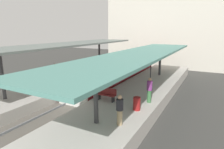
% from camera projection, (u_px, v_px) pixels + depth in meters
% --- Properties ---
extents(ground_plane, '(80.00, 80.00, 0.00)m').
position_uv_depth(ground_plane, '(90.00, 100.00, 16.29)').
color(ground_plane, '#383835').
extents(platform_left, '(4.40, 28.00, 1.00)m').
position_uv_depth(platform_left, '(56.00, 88.00, 17.92)').
color(platform_left, '#ADA8A0').
rests_on(platform_left, ground_plane).
extents(platform_right, '(4.40, 28.00, 1.00)m').
position_uv_depth(platform_right, '(132.00, 102.00, 14.43)').
color(platform_right, '#ADA8A0').
rests_on(platform_right, ground_plane).
extents(track_ballast, '(3.20, 28.00, 0.20)m').
position_uv_depth(track_ballast, '(90.00, 99.00, 16.27)').
color(track_ballast, '#59544C').
rests_on(track_ballast, ground_plane).
extents(rail_near_side, '(0.08, 28.00, 0.14)m').
position_uv_depth(rail_near_side, '(83.00, 95.00, 16.56)').
color(rail_near_side, slate).
rests_on(rail_near_side, track_ballast).
extents(rail_far_side, '(0.08, 28.00, 0.14)m').
position_uv_depth(rail_far_side, '(97.00, 98.00, 15.90)').
color(rail_far_side, slate).
rests_on(rail_far_side, track_ballast).
extents(commuter_train, '(2.78, 15.10, 3.10)m').
position_uv_depth(commuter_train, '(118.00, 69.00, 20.49)').
color(commuter_train, maroon).
rests_on(commuter_train, track_ballast).
extents(canopy_left, '(4.18, 21.00, 3.46)m').
position_uv_depth(canopy_left, '(64.00, 45.00, 18.28)').
color(canopy_left, '#333335').
rests_on(canopy_left, platform_left).
extents(canopy_right, '(4.18, 21.00, 3.00)m').
position_uv_depth(canopy_right, '(140.00, 54.00, 14.88)').
color(canopy_right, '#333335').
rests_on(canopy_right, platform_right).
extents(platform_bench, '(1.40, 0.41, 0.86)m').
position_uv_depth(platform_bench, '(106.00, 94.00, 13.20)').
color(platform_bench, black).
rests_on(platform_bench, platform_right).
extents(platform_sign, '(0.90, 0.08, 2.21)m').
position_uv_depth(platform_sign, '(151.00, 62.00, 19.25)').
color(platform_sign, '#262628').
rests_on(platform_sign, platform_right).
extents(litter_bin, '(0.44, 0.44, 0.80)m').
position_uv_depth(litter_bin, '(137.00, 104.00, 11.61)').
color(litter_bin, maroon).
rests_on(litter_bin, platform_right).
extents(passenger_near_bench, '(0.36, 0.36, 1.59)m').
position_uv_depth(passenger_near_bench, '(120.00, 110.00, 9.67)').
color(passenger_near_bench, '#998460').
rests_on(passenger_near_bench, platform_right).
extents(passenger_mid_platform, '(0.36, 0.36, 1.70)m').
position_uv_depth(passenger_mid_platform, '(149.00, 90.00, 12.74)').
color(passenger_mid_platform, '#386B3D').
rests_on(passenger_mid_platform, platform_right).
extents(passenger_far_end, '(0.36, 0.36, 1.76)m').
position_uv_depth(passenger_far_end, '(55.00, 72.00, 17.85)').
color(passenger_far_end, '#386B3D').
rests_on(passenger_far_end, platform_left).
extents(station_building_backdrop, '(18.00, 6.00, 11.00)m').
position_uv_depth(station_building_backdrop, '(165.00, 32.00, 31.68)').
color(station_building_backdrop, beige).
rests_on(station_building_backdrop, ground_plane).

